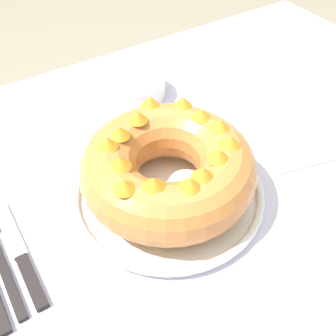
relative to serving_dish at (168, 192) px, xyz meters
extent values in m
cube|color=silver|center=(0.01, -0.02, -0.02)|extent=(1.31, 0.91, 0.03)
cylinder|color=brown|center=(0.60, 0.36, -0.40)|extent=(0.06, 0.06, 0.73)
cylinder|color=white|center=(0.00, 0.00, 0.00)|extent=(0.28, 0.28, 0.01)
torus|color=white|center=(0.00, 0.00, 0.00)|extent=(0.29, 0.29, 0.01)
torus|color=#C67538|center=(0.00, 0.00, 0.05)|extent=(0.25, 0.25, 0.08)
cone|color=orange|center=(-0.07, 0.04, 0.10)|extent=(0.04, 0.04, 0.02)
cone|color=orange|center=(-0.07, 0.00, 0.10)|extent=(0.04, 0.04, 0.02)
cone|color=orange|center=(-0.08, -0.04, 0.10)|extent=(0.03, 0.03, 0.02)
cone|color=orange|center=(-0.05, -0.05, 0.10)|extent=(0.04, 0.04, 0.02)
cone|color=orange|center=(-0.02, -0.08, 0.10)|extent=(0.03, 0.03, 0.02)
cone|color=orange|center=(0.01, -0.07, 0.10)|extent=(0.04, 0.04, 0.02)
cone|color=orange|center=(0.04, -0.05, 0.10)|extent=(0.04, 0.04, 0.02)
cone|color=orange|center=(0.07, -0.04, 0.10)|extent=(0.03, 0.03, 0.02)
cone|color=orange|center=(0.08, -0.01, 0.10)|extent=(0.03, 0.03, 0.02)
cone|color=orange|center=(0.08, 0.03, 0.10)|extent=(0.04, 0.04, 0.02)
cone|color=orange|center=(0.07, 0.07, 0.10)|extent=(0.04, 0.04, 0.02)
cone|color=orange|center=(0.03, 0.09, 0.10)|extent=(0.04, 0.04, 0.02)
cone|color=orange|center=(-0.01, 0.07, 0.10)|extent=(0.03, 0.03, 0.02)
cone|color=orange|center=(-0.04, 0.06, 0.10)|extent=(0.03, 0.03, 0.02)
cube|color=black|center=(-0.25, 0.00, -0.01)|extent=(0.01, 0.14, 0.01)
cube|color=black|center=(-0.22, -0.03, -0.01)|extent=(0.02, 0.08, 0.01)
cube|color=silver|center=(-0.22, 0.06, -0.01)|extent=(0.02, 0.10, 0.00)
cylinder|color=white|center=(0.08, 0.26, 0.01)|extent=(0.13, 0.13, 0.04)
cube|color=#B2D1B7|center=(0.27, -0.03, -0.01)|extent=(0.20, 0.16, 0.00)
camera|label=1|loc=(-0.21, -0.33, 0.45)|focal=42.00mm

